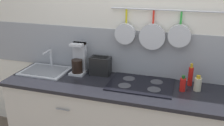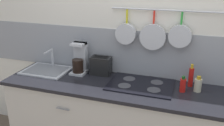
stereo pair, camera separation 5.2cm
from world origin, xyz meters
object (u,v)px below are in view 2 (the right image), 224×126
Objects in this scene: bottle_cooking_wine at (191,77)px; bottle_vinegar at (198,85)px; bottle_dish_soap at (183,85)px; toaster at (101,66)px; coffee_maker at (79,61)px.

bottle_cooking_wine is 1.50× the size of bottle_vinegar.
bottle_dish_soap reaches higher than bottle_vinegar.
bottle_cooking_wine is at bearing 125.36° from bottle_vinegar.
toaster is 1.51× the size of bottle_dish_soap.
bottle_cooking_wine reaches higher than toaster.
bottle_vinegar is at bearing -3.18° from coffee_maker.
bottle_dish_soap is 0.16m from bottle_cooking_wine.
coffee_maker is at bearing 176.82° from bottle_vinegar.
bottle_dish_soap is 0.14m from bottle_vinegar.
bottle_vinegar is (1.24, -0.07, -0.07)m from coffee_maker.
coffee_maker is 1.47× the size of toaster.
coffee_maker is 1.17m from bottle_cooking_wine.
bottle_cooking_wine is at bearing 1.39° from coffee_maker.
bottle_vinegar is at bearing 20.62° from bottle_dish_soap.
coffee_maker is at bearing -171.23° from toaster.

